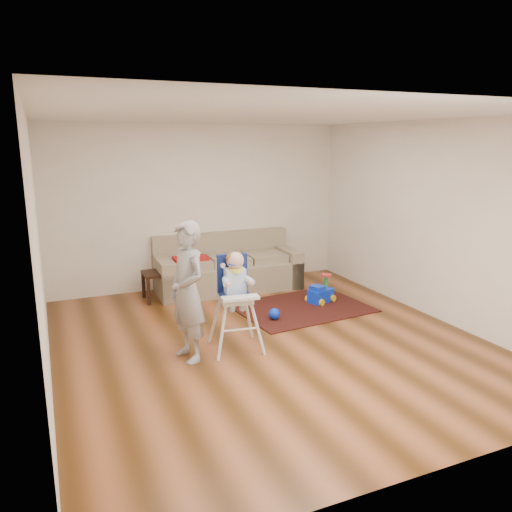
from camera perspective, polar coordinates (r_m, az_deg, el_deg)
name	(u,v)px	position (r m, az deg, el deg)	size (l,w,h in m)	color
ground	(269,341)	(6.26, 1.48, -9.73)	(5.50, 5.50, 0.00)	#49280D
room_envelope	(252,186)	(6.27, -0.46, 8.05)	(5.04, 5.52, 2.72)	silver
sofa	(227,263)	(8.25, -3.28, -0.77)	(2.38, 1.04, 0.91)	gray
side_table	(158,286)	(7.89, -11.08, -3.38)	(0.45, 0.45, 0.45)	black
area_rug	(301,307)	(7.47, 5.22, -5.87)	(1.87, 1.40, 0.01)	black
ride_on_toy	(321,289)	(7.67, 7.43, -3.71)	(0.38, 0.27, 0.42)	#0D34F0
toy_ball	(274,314)	(6.92, 2.11, -6.62)	(0.16, 0.16, 0.16)	#0D34F0
high_chair	(236,303)	(5.86, -2.35, -5.35)	(0.62, 0.62, 1.19)	silver
adult	(188,292)	(5.58, -7.82, -4.09)	(0.58, 0.38, 1.58)	#99999C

